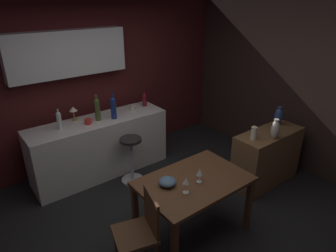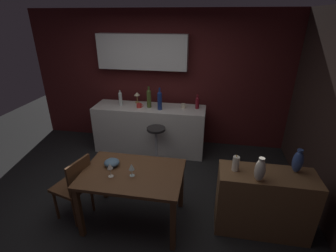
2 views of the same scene
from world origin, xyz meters
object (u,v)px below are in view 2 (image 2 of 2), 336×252
object	(u,v)px
pillar_candle_tall	(236,163)
vase_ceramic_ivory	(260,170)
dining_table	(133,179)
wine_bottle_olive	(149,98)
wine_bottle_clear	(120,98)
sideboard_cabinet	(263,202)
wine_bottle_ruby	(197,102)
wine_glass_left	(110,167)
chair_near_window	(75,185)
fruit_bowl	(112,163)
vase_ceramic_blue	(298,161)
counter_lamp	(137,95)
wine_glass_right	(132,167)
wine_bottle_cobalt	(160,100)
cup_red	(139,105)
cup_cream	(183,106)
bar_stool	(156,145)

from	to	relation	value
pillar_candle_tall	vase_ceramic_ivory	size ratio (longest dim) A/B	0.72
dining_table	wine_bottle_olive	world-z (taller)	wine_bottle_olive
wine_bottle_clear	dining_table	bearing A→B (deg)	-66.71
sideboard_cabinet	wine_bottle_ruby	size ratio (longest dim) A/B	4.20
sideboard_cabinet	wine_glass_left	world-z (taller)	wine_glass_left
chair_near_window	fruit_bowl	bearing A→B (deg)	19.98
wine_bottle_clear	wine_glass_left	bearing A→B (deg)	-73.62
wine_bottle_clear	vase_ceramic_blue	bearing A→B (deg)	-31.38
counter_lamp	sideboard_cabinet	bearing A→B (deg)	-42.32
dining_table	sideboard_cabinet	bearing A→B (deg)	4.80
chair_near_window	wine_bottle_clear	world-z (taller)	wine_bottle_clear
chair_near_window	wine_glass_left	bearing A→B (deg)	-5.64
dining_table	pillar_candle_tall	world-z (taller)	pillar_candle_tall
fruit_bowl	wine_bottle_clear	size ratio (longest dim) A/B	0.64
wine_bottle_olive	chair_near_window	bearing A→B (deg)	-104.70
counter_lamp	wine_glass_right	bearing A→B (deg)	-75.34
sideboard_cabinet	wine_glass_right	distance (m)	1.63
chair_near_window	wine_glass_left	distance (m)	0.65
wine_bottle_olive	wine_bottle_ruby	xyz separation A→B (m)	(0.89, 0.09, -0.07)
dining_table	fruit_bowl	xyz separation A→B (m)	(-0.29, 0.10, 0.14)
fruit_bowl	counter_lamp	size ratio (longest dim) A/B	0.88
wine_bottle_olive	vase_ceramic_ivory	size ratio (longest dim) A/B	1.39
dining_table	wine_bottle_ruby	world-z (taller)	wine_bottle_ruby
wine_bottle_cobalt	cup_red	bearing A→B (deg)	174.45
wine_bottle_ruby	counter_lamp	distance (m)	1.18
fruit_bowl	pillar_candle_tall	xyz separation A→B (m)	(1.50, 0.05, 0.13)
cup_red	wine_bottle_cobalt	bearing A→B (deg)	-5.55
wine_bottle_olive	cup_red	world-z (taller)	wine_bottle_olive
dining_table	wine_bottle_cobalt	xyz separation A→B (m)	(-0.03, 1.77, 0.44)
chair_near_window	pillar_candle_tall	xyz separation A→B (m)	(1.96, 0.21, 0.41)
fruit_bowl	cup_cream	distance (m)	1.95
dining_table	chair_near_window	bearing A→B (deg)	-174.89
bar_stool	fruit_bowl	size ratio (longest dim) A/B	3.79
cup_cream	counter_lamp	bearing A→B (deg)	171.58
chair_near_window	wine_bottle_ruby	bearing A→B (deg)	55.38
sideboard_cabinet	wine_bottle_olive	xyz separation A→B (m)	(-1.83, 1.72, 0.68)
wine_glass_left	cup_red	xyz separation A→B (m)	(-0.20, 1.93, 0.07)
bar_stool	wine_glass_left	distance (m)	1.56
fruit_bowl	pillar_candle_tall	bearing A→B (deg)	1.73
sideboard_cabinet	cup_red	world-z (taller)	cup_red
chair_near_window	wine_bottle_olive	world-z (taller)	wine_bottle_olive
dining_table	counter_lamp	size ratio (longest dim) A/B	5.63
wine_glass_right	cup_cream	distance (m)	2.02
cup_red	pillar_candle_tall	xyz separation A→B (m)	(1.63, -1.67, -0.03)
fruit_bowl	wine_bottle_cobalt	bearing A→B (deg)	80.90
cup_cream	counter_lamp	xyz separation A→B (m)	(-0.92, 0.14, 0.12)
wine_bottle_cobalt	wine_bottle_olive	bearing A→B (deg)	159.35
fruit_bowl	counter_lamp	bearing A→B (deg)	97.00
sideboard_cabinet	chair_near_window	xyz separation A→B (m)	(-2.33, -0.20, 0.09)
wine_glass_left	vase_ceramic_ivory	size ratio (longest dim) A/B	0.61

